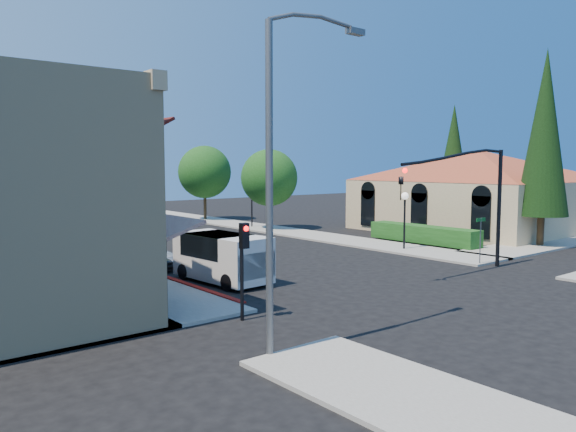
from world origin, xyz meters
TOP-DOWN VIEW (x-y plane):
  - ground at (0.00, 0.00)m, footprint 120.00×120.00m
  - sidewalk_left at (-8.75, 27.00)m, footprint 3.50×50.00m
  - sidewalk_right at (8.75, 27.00)m, footprint 3.50×50.00m
  - curb_red_strip at (-6.90, 8.00)m, footprint 0.25×10.00m
  - mission_building at (21.99, 11.50)m, footprint 30.12×30.12m
  - hedge at (11.70, 9.00)m, footprint 1.40×8.00m
  - conifer_near at (16.50, 3.50)m, footprint 3.20×3.20m
  - conifer_far at (28.00, 18.00)m, footprint 3.20×3.20m
  - street_tree_a at (8.80, 22.00)m, footprint 4.56×4.56m
  - street_tree_b at (8.80, 32.00)m, footprint 4.94×4.94m
  - signal_mast_arm at (5.86, 1.50)m, footprint 8.01×0.39m
  - secondary_signal at (-8.00, 1.41)m, footprint 0.28×0.42m
  - cobra_streetlight at (-9.15, -2.00)m, footprint 3.60×0.25m
  - street_name_sign at (7.50, 2.20)m, footprint 0.80×0.06m
  - lamppost_left_near at (-8.50, 8.00)m, footprint 0.44×0.44m
  - lamppost_left_far at (-8.50, 22.00)m, footprint 0.44×0.44m
  - lamppost_right_near at (8.50, 8.00)m, footprint 0.44×0.44m
  - lamppost_right_far at (8.50, 24.00)m, footprint 0.44×0.44m
  - white_van at (-5.12, 7.18)m, footprint 2.44×4.97m
  - parked_car_a at (-6.20, 12.00)m, footprint 1.47×3.18m
  - parked_car_b at (-5.96, 13.00)m, footprint 1.66×3.64m
  - parked_car_c at (-6.20, 20.00)m, footprint 2.16×4.57m
  - parked_car_d at (-4.80, 26.00)m, footprint 2.72×5.09m

SIDE VIEW (x-z plane):
  - ground at x=0.00m, z-range 0.00..0.00m
  - curb_red_strip at x=-6.90m, z-range -0.03..0.03m
  - hedge at x=11.70m, z-range -0.55..0.55m
  - sidewalk_left at x=-8.75m, z-range 0.00..0.12m
  - sidewalk_right at x=8.75m, z-range 0.00..0.12m
  - parked_car_a at x=-6.20m, z-range 0.00..1.05m
  - parked_car_b at x=-5.96m, z-range 0.00..1.16m
  - parked_car_c at x=-6.20m, z-range 0.00..1.29m
  - parked_car_d at x=-4.80m, z-range 0.00..1.36m
  - white_van at x=-5.12m, z-range 0.17..2.31m
  - street_name_sign at x=7.50m, z-range 0.45..2.95m
  - secondary_signal at x=-8.00m, z-range 0.66..3.98m
  - lamppost_left_near at x=-8.50m, z-range 0.95..4.52m
  - lamppost_left_far at x=-8.50m, z-range 0.95..4.52m
  - lamppost_right_near at x=8.50m, z-range 0.95..4.52m
  - lamppost_right_far at x=8.50m, z-range 0.95..4.52m
  - mission_building at x=21.99m, z-range 0.55..6.95m
  - signal_mast_arm at x=5.86m, z-range 1.09..7.09m
  - street_tree_a at x=8.80m, z-range 0.95..7.43m
  - street_tree_b at x=8.80m, z-range 1.03..8.05m
  - cobra_streetlight at x=-9.15m, z-range 0.61..9.92m
  - conifer_far at x=28.00m, z-range 0.86..11.86m
  - conifer_near at x=16.50m, z-range 0.98..13.48m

